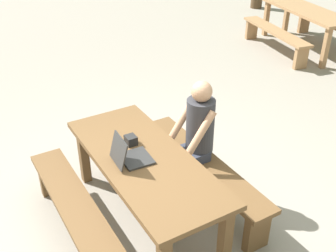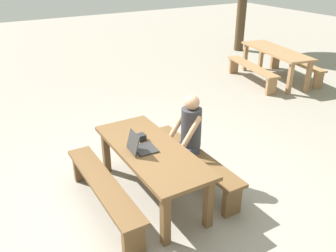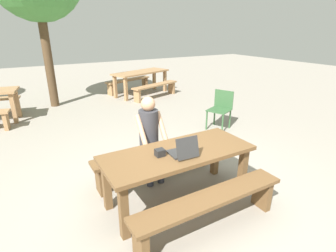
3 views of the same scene
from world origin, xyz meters
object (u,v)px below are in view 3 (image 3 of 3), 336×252
object	(u,v)px
laptop	(183,151)
small_pouch	(160,152)
plastic_chair	(221,108)
picnic_table_mid	(141,75)
picnic_table_front	(178,159)
person_seated	(150,134)

from	to	relation	value
laptop	small_pouch	size ratio (longest dim) A/B	3.15
laptop	plastic_chair	distance (m)	2.96
plastic_chair	picnic_table_mid	world-z (taller)	plastic_chair
picnic_table_front	laptop	world-z (taller)	laptop
picnic_table_front	plastic_chair	world-z (taller)	plastic_chair
picnic_table_mid	laptop	bearing A→B (deg)	-127.98
person_seated	plastic_chair	xyz separation A→B (m)	(2.31, 1.16, -0.27)
plastic_chair	small_pouch	bearing A→B (deg)	-78.44
small_pouch	plastic_chair	bearing A→B (deg)	35.49
picnic_table_front	plastic_chair	size ratio (longest dim) A/B	2.26
plastic_chair	person_seated	bearing A→B (deg)	-87.22
laptop	picnic_table_mid	world-z (taller)	laptop
person_seated	picnic_table_mid	size ratio (longest dim) A/B	0.60
picnic_table_front	picnic_table_mid	size ratio (longest dim) A/B	0.90
small_pouch	picnic_table_mid	bearing A→B (deg)	67.55
picnic_table_front	plastic_chair	distance (m)	2.85
small_pouch	laptop	bearing A→B (deg)	-29.52
picnic_table_front	picnic_table_mid	xyz separation A→B (m)	(2.04, 5.57, 0.05)
laptop	person_seated	size ratio (longest dim) A/B	0.27
person_seated	picnic_table_mid	world-z (taller)	person_seated
laptop	picnic_table_front	bearing A→B (deg)	-92.88
small_pouch	person_seated	size ratio (longest dim) A/B	0.09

